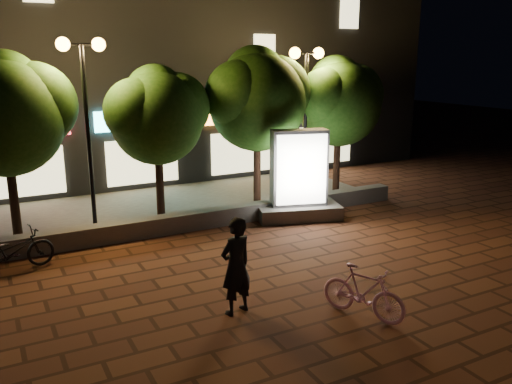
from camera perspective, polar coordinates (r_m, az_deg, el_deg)
ground at (r=11.39m, az=-4.08°, el=-10.36°), size 80.00×80.00×0.00m
retaining_wall at (r=14.81m, az=-10.40°, el=-3.58°), size 16.00×0.45×0.50m
sidewalk at (r=17.18m, az=-12.91°, el=-1.93°), size 16.00×5.00×0.08m
building_block at (r=22.86m, az=-18.09°, el=14.32°), size 28.00×8.12×11.30m
tree_left at (r=15.03m, az=-25.46°, el=7.99°), size 3.60×3.00×4.89m
tree_mid at (r=15.74m, az=-10.60°, el=8.53°), size 3.24×2.70×4.50m
tree_right at (r=16.99m, az=0.20°, el=10.37°), size 3.72×3.10×5.07m
tree_far_right at (r=18.72m, az=9.00°, el=9.97°), size 3.48×2.90×4.76m
street_lamp_left at (r=14.94m, az=-18.08°, el=10.89°), size 1.26×0.36×5.18m
street_lamp_right at (r=17.58m, az=5.44°, el=11.51°), size 1.26×0.36×4.98m
ad_kiosk at (r=15.86m, az=4.63°, el=0.97°), size 2.74×1.90×2.70m
scooter_pink at (r=10.23m, az=11.54°, el=-10.55°), size 1.13×1.71×1.00m
rider at (r=10.00m, az=-2.18°, el=-7.99°), size 0.80×0.63×1.91m
scooter_parked at (r=13.21m, az=-24.84°, el=-5.87°), size 1.97×1.09×0.98m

